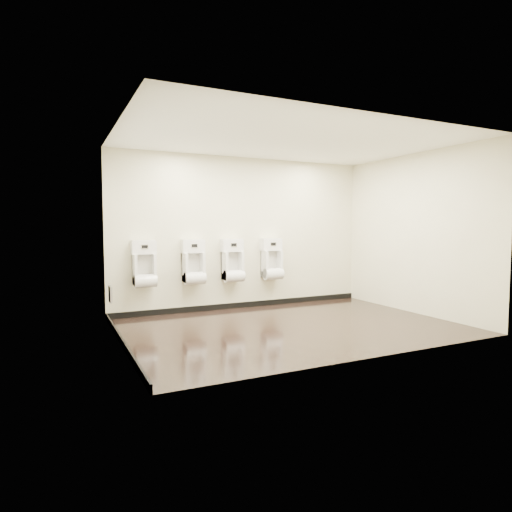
{
  "coord_description": "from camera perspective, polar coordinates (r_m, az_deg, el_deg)",
  "views": [
    {
      "loc": [
        -3.26,
        -5.56,
        1.53
      ],
      "look_at": [
        -0.33,
        0.55,
        1.06
      ],
      "focal_mm": 30.0,
      "sensor_mm": 36.0,
      "label": 1
    }
  ],
  "objects": [
    {
      "name": "front_wall",
      "position": [
        5.02,
        14.97,
        2.37
      ],
      "size": [
        5.0,
        0.02,
        2.8
      ],
      "primitive_type": "cube",
      "color": "beige",
      "rests_on": "ground"
    },
    {
      "name": "right_wall",
      "position": [
        8.01,
        20.44,
        2.81
      ],
      "size": [
        0.02,
        3.5,
        2.8
      ],
      "primitive_type": "cube",
      "color": "beige",
      "rests_on": "ground"
    },
    {
      "name": "urinal_3",
      "position": [
        8.14,
        2.13,
        -0.82
      ],
      "size": [
        0.41,
        0.31,
        0.76
      ],
      "color": "silver",
      "rests_on": "back_wall"
    },
    {
      "name": "skirting_left",
      "position": [
        5.81,
        -17.38,
        -10.95
      ],
      "size": [
        0.02,
        3.5,
        0.1
      ],
      "primitive_type": "cube",
      "color": "black",
      "rests_on": "ground"
    },
    {
      "name": "ground",
      "position": [
        6.63,
        4.73,
        -9.36
      ],
      "size": [
        5.0,
        3.5,
        0.0
      ],
      "primitive_type": "cube",
      "color": "black",
      "rests_on": "ground"
    },
    {
      "name": "back_wall",
      "position": [
        8.01,
        -1.55,
        3.06
      ],
      "size": [
        5.0,
        0.02,
        2.8
      ],
      "primitive_type": "cube",
      "color": "beige",
      "rests_on": "ground"
    },
    {
      "name": "urinal_0",
      "position": [
        7.34,
        -14.65,
        -1.48
      ],
      "size": [
        0.41,
        0.31,
        0.76
      ],
      "color": "silver",
      "rests_on": "back_wall"
    },
    {
      "name": "tile_overlay_left",
      "position": [
        5.62,
        -17.74,
        2.48
      ],
      "size": [
        0.01,
        3.5,
        2.8
      ],
      "primitive_type": "cube",
      "color": "silver",
      "rests_on": "ground"
    },
    {
      "name": "access_panel",
      "position": [
        6.89,
        -18.85,
        -4.83
      ],
      "size": [
        0.04,
        0.25,
        0.25
      ],
      "color": "#9E9EA3",
      "rests_on": "left_wall"
    },
    {
      "name": "urinal_2",
      "position": [
        7.8,
        -3.11,
        -1.04
      ],
      "size": [
        0.41,
        0.31,
        0.76
      ],
      "color": "silver",
      "rests_on": "back_wall"
    },
    {
      "name": "urinal_1",
      "position": [
        7.55,
        -8.31,
        -1.24
      ],
      "size": [
        0.41,
        0.31,
        0.76
      ],
      "color": "silver",
      "rests_on": "back_wall"
    },
    {
      "name": "skirting_back",
      "position": [
        8.13,
        -1.5,
        -6.49
      ],
      "size": [
        5.0,
        0.02,
        0.1
      ],
      "primitive_type": "cube",
      "color": "black",
      "rests_on": "ground"
    },
    {
      "name": "left_wall",
      "position": [
        5.62,
        -17.79,
        2.47
      ],
      "size": [
        0.02,
        3.5,
        2.8
      ],
      "primitive_type": "cube",
      "color": "beige",
      "rests_on": "ground"
    },
    {
      "name": "ceiling",
      "position": [
        6.57,
        4.88,
        15.12
      ],
      "size": [
        5.0,
        3.5,
        0.0
      ],
      "primitive_type": "cube",
      "color": "white"
    }
  ]
}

